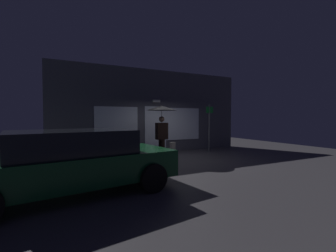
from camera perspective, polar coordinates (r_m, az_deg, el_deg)
ground_plane at (r=9.02m, az=2.41°, el=-8.50°), size 18.00×18.00×0.00m
building_facade at (r=10.98m, az=-3.53°, el=3.65°), size 9.44×0.48×3.95m
person_with_umbrella at (r=8.87m, az=-1.62°, el=2.27°), size 1.18×1.18×2.13m
parked_car at (r=5.38m, az=-23.01°, el=-8.14°), size 4.61×2.53×1.39m
street_sign_post at (r=11.19m, az=10.39°, el=0.25°), size 0.40×0.07×2.29m
sidewalk_bollard at (r=10.63m, az=1.19°, el=-5.50°), size 0.28×0.28×0.50m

